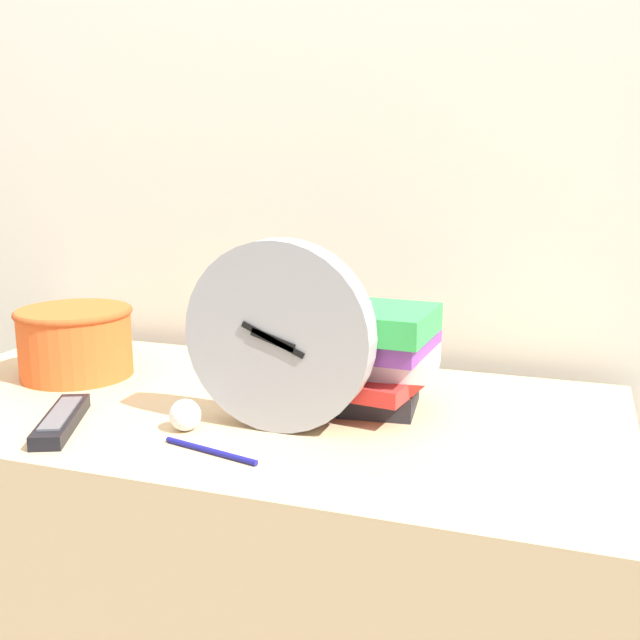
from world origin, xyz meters
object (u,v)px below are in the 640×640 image
at_px(book_stack, 358,355).
at_px(desk_clock, 279,336).
at_px(basket, 75,339).
at_px(tv_remote, 61,420).
at_px(pen, 210,451).
at_px(crumpled_paper_ball, 185,415).

bearing_deg(book_stack, desk_clock, -123.64).
bearing_deg(basket, tv_remote, -58.18).
bearing_deg(basket, desk_clock, -16.23).
bearing_deg(basket, pen, -32.18).
xyz_separation_m(book_stack, basket, (-0.51, 0.01, -0.02)).
height_order(tv_remote, pen, tv_remote).
bearing_deg(basket, crumpled_paper_ball, -29.50).
bearing_deg(book_stack, basket, 179.22).
bearing_deg(tv_remote, crumpled_paper_ball, 15.35).
distance_m(crumpled_paper_ball, pen, 0.10).
xyz_separation_m(basket, crumpled_paper_ball, (0.31, -0.18, -0.04)).
distance_m(desk_clock, basket, 0.46).
xyz_separation_m(book_stack, tv_remote, (-0.37, -0.22, -0.07)).
relative_size(desk_clock, book_stack, 1.08).
bearing_deg(pen, book_stack, 60.99).
xyz_separation_m(desk_clock, basket, (-0.43, 0.13, -0.07)).
height_order(desk_clock, pen, desk_clock).
distance_m(book_stack, tv_remote, 0.44).
xyz_separation_m(desk_clock, pen, (-0.05, -0.11, -0.13)).
xyz_separation_m(tv_remote, pen, (0.24, -0.02, -0.01)).
xyz_separation_m(book_stack, crumpled_paper_ball, (-0.20, -0.17, -0.06)).
distance_m(desk_clock, crumpled_paper_ball, 0.17).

